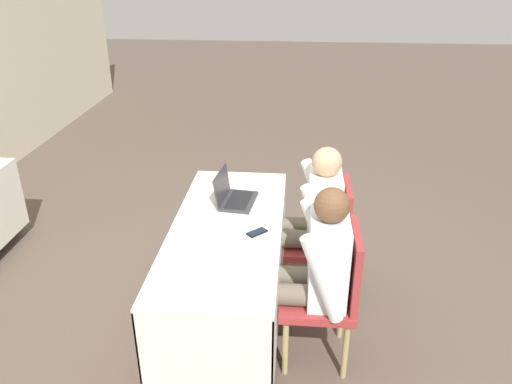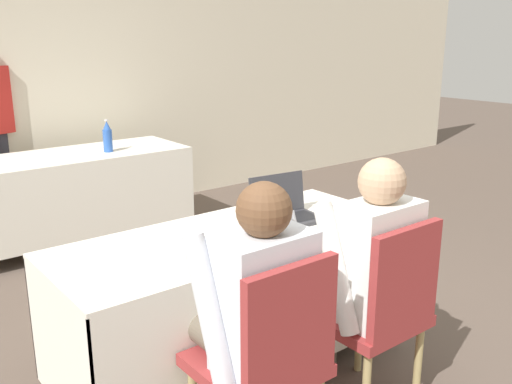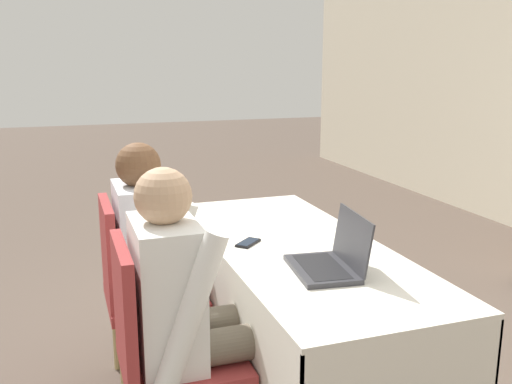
{
  "view_description": "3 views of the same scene",
  "coord_description": "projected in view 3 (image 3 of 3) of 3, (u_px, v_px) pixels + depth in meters",
  "views": [
    {
      "loc": [
        -2.75,
        -0.43,
        2.31
      ],
      "look_at": [
        0.0,
        -0.19,
        0.98
      ],
      "focal_mm": 35.0,
      "sensor_mm": 36.0,
      "label": 1
    },
    {
      "loc": [
        -1.5,
        -2.1,
        1.66
      ],
      "look_at": [
        0.0,
        -0.19,
        0.98
      ],
      "focal_mm": 40.0,
      "sensor_mm": 36.0,
      "label": 2
    },
    {
      "loc": [
        2.2,
        -0.95,
        1.52
      ],
      "look_at": [
        0.0,
        -0.19,
        0.98
      ],
      "focal_mm": 40.0,
      "sensor_mm": 36.0,
      "label": 3
    }
  ],
  "objects": [
    {
      "name": "conference_table_near",
      "position": [
        296.0,
        283.0,
        2.55
      ],
      "size": [
        1.73,
        0.71,
        0.73
      ],
      "color": "white",
      "rests_on": "ground_plane"
    },
    {
      "name": "laptop",
      "position": [
        331.0,
        260.0,
        2.18
      ],
      "size": [
        0.35,
        0.28,
        0.22
      ],
      "rotation": [
        0.0,
        0.0,
        -0.12
      ],
      "color": "#333338",
      "rests_on": "conference_table_near"
    },
    {
      "name": "cell_phone",
      "position": [
        248.0,
        243.0,
        2.51
      ],
      "size": [
        0.14,
        0.14,
        0.01
      ],
      "rotation": [
        0.0,
        0.0,
        0.76
      ],
      "color": "black",
      "rests_on": "conference_table_near"
    },
    {
      "name": "paper_beside_laptop",
      "position": [
        289.0,
        223.0,
        2.82
      ],
      "size": [
        0.29,
        0.34,
        0.0
      ],
      "rotation": [
        0.0,
        0.0,
        -0.29
      ],
      "color": "white",
      "rests_on": "conference_table_near"
    },
    {
      "name": "chair_near_left",
      "position": [
        138.0,
        285.0,
        2.64
      ],
      "size": [
        0.44,
        0.44,
        0.91
      ],
      "rotation": [
        0.0,
        0.0,
        3.14
      ],
      "color": "tan",
      "rests_on": "ground_plane"
    },
    {
      "name": "chair_near_right",
      "position": [
        162.0,
        348.0,
        2.06
      ],
      "size": [
        0.44,
        0.44,
        0.91
      ],
      "rotation": [
        0.0,
        0.0,
        3.14
      ],
      "color": "tan",
      "rests_on": "ground_plane"
    },
    {
      "name": "person_checkered_shirt",
      "position": [
        159.0,
        250.0,
        2.63
      ],
      "size": [
        0.5,
        0.52,
        1.17
      ],
      "rotation": [
        0.0,
        0.0,
        3.14
      ],
      "color": "#665B4C",
      "rests_on": "ground_plane"
    },
    {
      "name": "person_white_shirt",
      "position": [
        188.0,
        303.0,
        2.06
      ],
      "size": [
        0.5,
        0.52,
        1.17
      ],
      "rotation": [
        0.0,
        0.0,
        3.14
      ],
      "color": "#665B4C",
      "rests_on": "ground_plane"
    }
  ]
}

